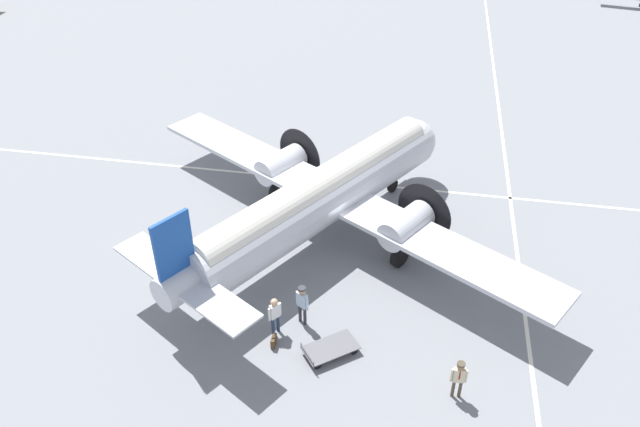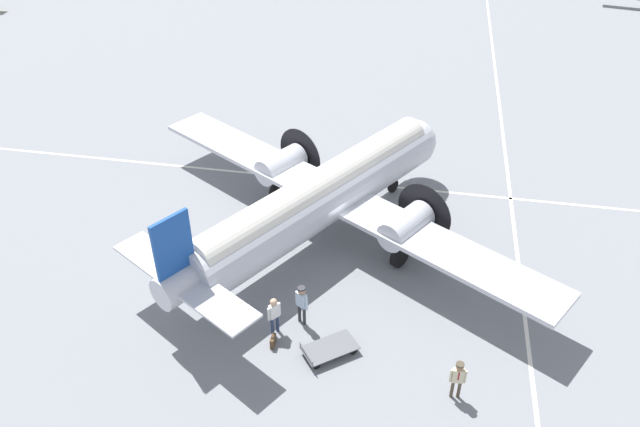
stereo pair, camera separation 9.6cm
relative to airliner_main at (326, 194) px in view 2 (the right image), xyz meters
The scene contains 9 objects.
ground_plane 2.44m from the airliner_main, 31.91° to the right, with size 300.00×300.00×0.00m, color slate.
apron_line_eastwest 9.07m from the airliner_main, 87.83° to the left, with size 120.00×0.16×0.01m.
apron_line_northsouth 5.41m from the airliner_main, behind, with size 0.16×120.00×0.01m.
airliner_main is the anchor object (origin of this frame).
crew_foreground 10.22m from the airliner_main, 36.17° to the left, with size 0.30×0.57×1.69m.
passenger_boarding 6.53m from the airliner_main, ahead, with size 0.48×0.42×1.74m.
ramp_agent 5.76m from the airliner_main, ahead, with size 0.42×0.55×1.84m.
suitcase_near_door 7.36m from the airliner_main, ahead, with size 0.47×0.14×0.46m.
baggage_cart 7.46m from the airliner_main, 11.05° to the left, with size 2.09×2.27×0.56m.
Camera 2 is at (22.43, 4.09, 17.81)m, focal length 35.00 mm.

